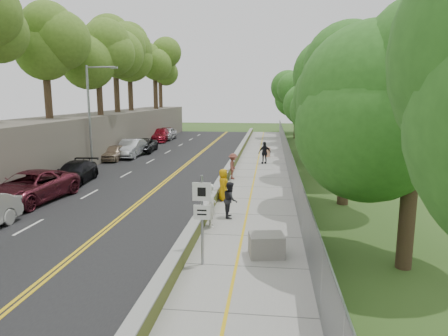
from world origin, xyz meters
TOP-DOWN VIEW (x-y plane):
  - ground at (0.00, 0.00)m, footprint 140.00×140.00m
  - road at (-5.40, 15.00)m, footprint 11.20×66.00m
  - sidewalk at (2.55, 15.00)m, footprint 4.20×66.00m
  - jersey_barrier at (0.25, 15.00)m, footprint 0.42×66.00m
  - rock_embankment at (-13.50, 15.00)m, footprint 5.00×66.00m
  - chainlink_fence at (4.65, 15.00)m, footprint 0.04×66.00m
  - trees_embankment at (-13.00, 15.00)m, footprint 6.40×66.00m
  - trees_fenceside at (7.00, 15.00)m, footprint 7.00×66.00m
  - streetlight at (-10.46, 14.00)m, footprint 2.52×0.22m
  - signpost at (1.05, -3.02)m, footprint 0.62×0.09m
  - construction_barrel at (3.00, 21.83)m, footprint 0.53×0.53m
  - concrete_block at (3.20, -2.02)m, footprint 1.35×1.10m
  - car_2 at (-9.55, 3.94)m, footprint 3.30×6.18m
  - car_3 at (-9.52, 8.88)m, footprint 2.37×4.93m
  - car_4 at (-10.60, 18.29)m, footprint 1.66×4.01m
  - car_5 at (-9.76, 20.29)m, footprint 1.81×5.03m
  - car_6 at (-9.67, 23.50)m, footprint 2.75×5.21m
  - car_7 at (-10.60, 33.28)m, footprint 2.64×5.66m
  - car_8 at (-10.26, 35.35)m, footprint 1.96×4.76m
  - painter_0 at (0.75, 5.51)m, footprint 0.67×0.92m
  - painter_1 at (0.75, 1.00)m, footprint 0.65×0.81m
  - painter_2 at (1.45, 2.47)m, footprint 0.72×0.89m
  - painter_3 at (0.75, 11.29)m, footprint 0.68×1.16m
  - person_far at (2.80, 17.87)m, footprint 1.19×0.84m

SIDE VIEW (x-z plane):
  - ground at x=0.00m, z-range 0.00..0.00m
  - road at x=-5.40m, z-range 0.00..0.04m
  - sidewalk at x=2.55m, z-range 0.00..0.05m
  - jersey_barrier at x=0.25m, z-range 0.00..0.60m
  - concrete_block at x=3.20m, z-range 0.05..0.86m
  - construction_barrel at x=3.00m, z-range 0.05..0.93m
  - car_4 at x=-10.60m, z-range 0.04..1.40m
  - car_3 at x=-9.52m, z-range 0.04..1.42m
  - car_6 at x=-9.67m, z-range 0.04..1.44m
  - car_7 at x=-10.60m, z-range 0.04..1.64m
  - car_8 at x=-10.26m, z-range 0.04..1.66m
  - car_5 at x=-9.76m, z-range 0.04..1.69m
  - car_2 at x=-9.55m, z-range 0.04..1.69m
  - painter_2 at x=1.45m, z-range 0.05..1.75m
  - painter_0 at x=0.75m, z-range 0.05..1.80m
  - painter_3 at x=0.75m, z-range 0.05..1.83m
  - person_far at x=2.80m, z-range 0.05..1.93m
  - chainlink_fence at x=4.65m, z-range 0.00..2.00m
  - painter_1 at x=0.75m, z-range 0.05..1.98m
  - signpost at x=1.05m, z-range 0.41..3.51m
  - rock_embankment at x=-13.50m, z-range 0.00..4.00m
  - streetlight at x=-10.46m, z-range 0.64..8.64m
  - trees_fenceside at x=7.00m, z-range 0.00..14.00m
  - trees_embankment at x=-13.00m, z-range 4.00..17.00m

